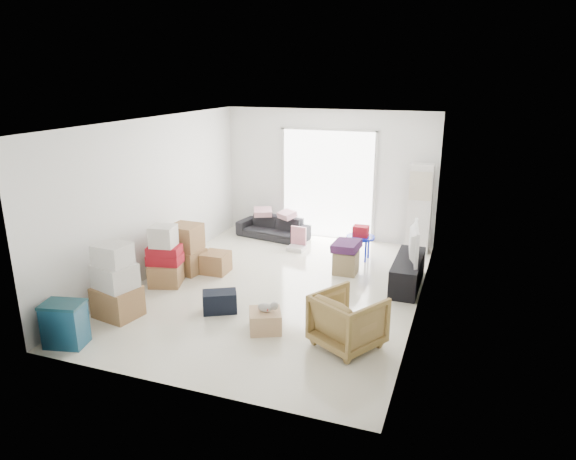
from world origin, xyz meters
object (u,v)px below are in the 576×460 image
(tv_console, at_px, (408,272))
(wood_crate, at_px, (265,321))
(television, at_px, (409,255))
(sofa, at_px, (273,224))
(storage_bins, at_px, (65,324))
(kids_table, at_px, (361,235))
(ac_tower, at_px, (419,209))
(armchair, at_px, (348,318))
(ottoman, at_px, (346,262))

(tv_console, xyz_separation_m, wood_crate, (-1.63, -2.25, -0.09))
(television, height_order, sofa, sofa)
(wood_crate, bearing_deg, storage_bins, -151.21)
(storage_bins, xyz_separation_m, kids_table, (2.89, 4.47, 0.17))
(television, bearing_deg, sofa, 53.49)
(ac_tower, bearing_deg, tv_console, -88.42)
(storage_bins, distance_m, wood_crate, 2.60)
(sofa, distance_m, storage_bins, 5.24)
(television, distance_m, sofa, 3.49)
(ac_tower, relative_size, storage_bins, 2.94)
(sofa, height_order, storage_bins, sofa)
(tv_console, bearing_deg, sofa, 151.40)
(armchair, distance_m, kids_table, 3.30)
(tv_console, height_order, sofa, sofa)
(television, relative_size, sofa, 0.64)
(tv_console, xyz_separation_m, television, (0.00, 0.00, 0.30))
(storage_bins, height_order, wood_crate, storage_bins)
(sofa, height_order, armchair, armchair)
(tv_console, bearing_deg, storage_bins, -138.09)
(ac_tower, height_order, television, ac_tower)
(ottoman, distance_m, wood_crate, 2.50)
(sofa, distance_m, wood_crate, 4.17)
(ac_tower, xyz_separation_m, wood_crate, (-1.58, -4.07, -0.73))
(armchair, bearing_deg, tv_console, -71.34)
(storage_bins, distance_m, kids_table, 5.33)
(storage_bins, height_order, kids_table, kids_table)
(tv_console, height_order, kids_table, kids_table)
(television, relative_size, wood_crate, 2.31)
(tv_console, relative_size, kids_table, 2.14)
(television, relative_size, storage_bins, 1.66)
(kids_table, relative_size, wood_crate, 1.55)
(storage_bins, bearing_deg, ac_tower, 54.09)
(armchair, height_order, wood_crate, armchair)
(sofa, bearing_deg, tv_console, -18.49)
(ac_tower, height_order, armchair, ac_tower)
(storage_bins, bearing_deg, tv_console, 41.91)
(sofa, distance_m, armchair, 4.72)
(storage_bins, xyz_separation_m, ottoman, (2.81, 3.69, -0.10))
(tv_console, height_order, storage_bins, storage_bins)
(tv_console, height_order, ottoman, tv_console)
(armchair, relative_size, wood_crate, 1.85)
(ac_tower, xyz_separation_m, kids_table, (-0.96, -0.84, -0.40))
(storage_bins, bearing_deg, armchair, 19.56)
(television, relative_size, armchair, 1.25)
(armchair, height_order, storage_bins, armchair)
(wood_crate, bearing_deg, tv_console, 54.15)
(television, bearing_deg, kids_table, 38.15)
(kids_table, bearing_deg, sofa, 161.29)
(television, distance_m, ottoman, 1.16)
(ac_tower, xyz_separation_m, ottoman, (-1.04, -1.62, -0.67))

